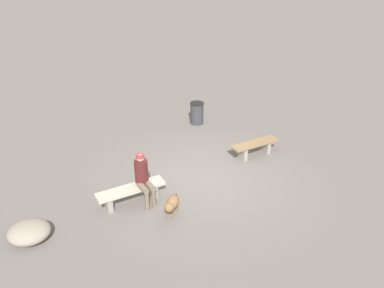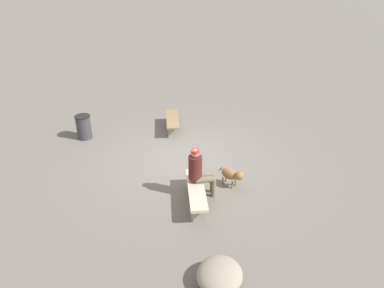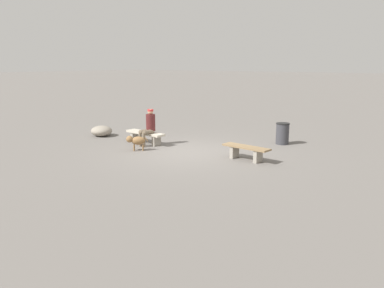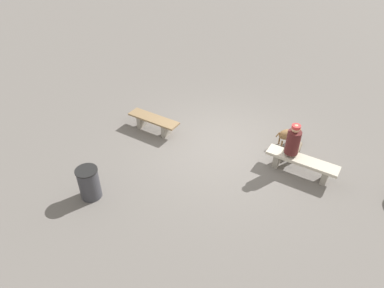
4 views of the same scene
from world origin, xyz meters
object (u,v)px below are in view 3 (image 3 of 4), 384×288
Objects in this scene: trash_bin at (282,134)px; boulder at (102,131)px; seated_person at (149,125)px; bench_left at (246,150)px; bench_right at (145,135)px; dog at (136,140)px.

boulder is at bearing 22.36° from trash_bin.
boulder is (6.56, 2.70, -0.18)m from trash_bin.
bench_left is at bearing -174.90° from seated_person.
bench_right is 1.91× the size of boulder.
bench_right is 2.89× the size of dog.
bench_left and bench_right have the same top height.
bench_right is at bearing -18.87° from seated_person.
bench_right is 2.27× the size of trash_bin.
bench_left is 2.59× the size of dog.
bench_left is at bearing 178.52° from boulder.
bench_left is 3.87m from seated_person.
bench_left is 1.21× the size of seated_person.
seated_person is (3.85, 0.05, 0.43)m from bench_left.
boulder is at bearing -60.15° from dog.
bench_right is at bearing 177.77° from boulder.
bench_left is at bearing -174.01° from bench_right.
bench_right is 2.45m from boulder.
dog is 0.66× the size of boulder.
bench_right is 1.16m from dog.
trash_bin is at bearing -82.46° from bench_left.
seated_person reaches higher than dog.
trash_bin reaches higher than dog.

